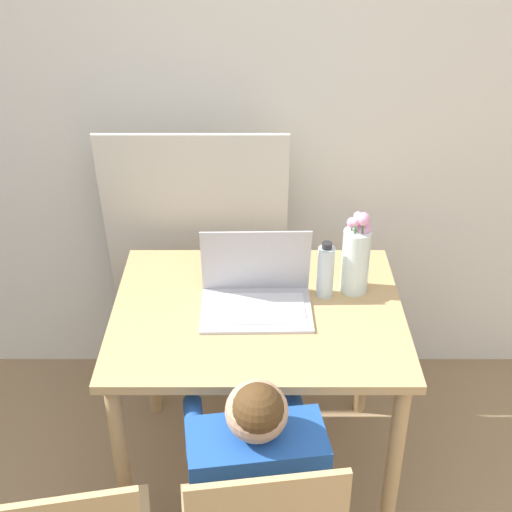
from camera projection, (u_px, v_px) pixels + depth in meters
wall_back at (233, 92)px, 2.66m from camera, size 6.40×0.05×2.50m
dining_table at (257, 335)px, 2.39m from camera, size 0.95×0.77×0.74m
person_seated at (254, 476)px, 1.92m from camera, size 0.40×0.46×0.96m
laptop at (256, 289)px, 2.33m from camera, size 0.36×0.26×0.26m
flower_vase at (356, 256)px, 2.36m from camera, size 0.09×0.09×0.30m
water_bottle at (325, 271)px, 2.36m from camera, size 0.06×0.06×0.20m
cardboard_panel at (198, 264)px, 2.88m from camera, size 0.71×0.18×1.17m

